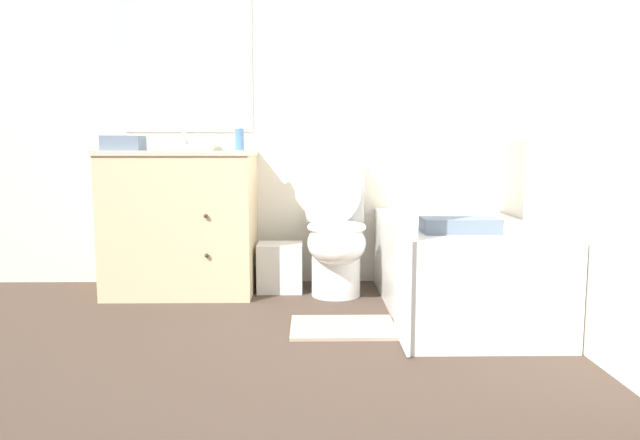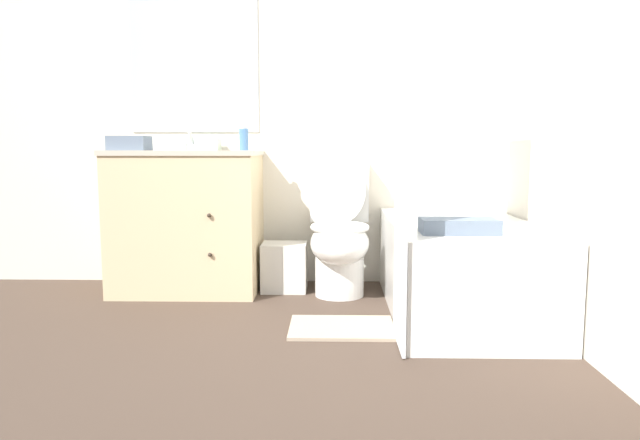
# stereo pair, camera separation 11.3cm
# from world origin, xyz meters

# --- Properties ---
(ground_plane) EXTENTS (14.00, 14.00, 0.00)m
(ground_plane) POSITION_xyz_m (0.00, 0.00, 0.00)
(ground_plane) COLOR #47382D
(wall_back) EXTENTS (8.00, 0.06, 2.50)m
(wall_back) POSITION_xyz_m (-0.01, 1.66, 1.25)
(wall_back) COLOR silver
(wall_back) RESTS_ON ground_plane
(wall_right) EXTENTS (0.05, 2.63, 2.50)m
(wall_right) POSITION_xyz_m (1.22, 0.82, 1.25)
(wall_right) COLOR silver
(wall_right) RESTS_ON ground_plane
(vanity_cabinet) EXTENTS (0.89, 0.58, 0.87)m
(vanity_cabinet) POSITION_xyz_m (-0.75, 1.36, 0.44)
(vanity_cabinet) COLOR beige
(vanity_cabinet) RESTS_ON ground_plane
(sink_faucet) EXTENTS (0.14, 0.12, 0.12)m
(sink_faucet) POSITION_xyz_m (-0.75, 1.53, 0.90)
(sink_faucet) COLOR silver
(sink_faucet) RESTS_ON vanity_cabinet
(toilet) EXTENTS (0.36, 0.64, 0.85)m
(toilet) POSITION_xyz_m (0.18, 1.31, 0.38)
(toilet) COLOR white
(toilet) RESTS_ON ground_plane
(bathtub) EXTENTS (0.73, 1.42, 0.49)m
(bathtub) POSITION_xyz_m (0.82, 0.92, 0.25)
(bathtub) COLOR white
(bathtub) RESTS_ON ground_plane
(shower_curtain) EXTENTS (0.02, 0.37, 1.91)m
(shower_curtain) POSITION_xyz_m (0.44, 0.38, 0.96)
(shower_curtain) COLOR white
(shower_curtain) RESTS_ON ground_plane
(wastebasket) EXTENTS (0.27, 0.23, 0.30)m
(wastebasket) POSITION_xyz_m (-0.16, 1.38, 0.15)
(wastebasket) COLOR silver
(wastebasket) RESTS_ON ground_plane
(tissue_box) EXTENTS (0.14, 0.13, 0.10)m
(tissue_box) POSITION_xyz_m (-0.65, 1.53, 0.91)
(tissue_box) COLOR silver
(tissue_box) RESTS_ON vanity_cabinet
(soap_dispenser) EXTENTS (0.06, 0.06, 0.16)m
(soap_dispenser) POSITION_xyz_m (-0.39, 1.33, 0.94)
(soap_dispenser) COLOR #4C7AB2
(soap_dispenser) RESTS_ON vanity_cabinet
(hand_towel_folded) EXTENTS (0.22, 0.17, 0.08)m
(hand_towel_folded) POSITION_xyz_m (-1.05, 1.23, 0.91)
(hand_towel_folded) COLOR slate
(hand_towel_folded) RESTS_ON vanity_cabinet
(bath_towel_folded) EXTENTS (0.35, 0.18, 0.07)m
(bath_towel_folded) POSITION_xyz_m (0.72, 0.48, 0.53)
(bath_towel_folded) COLOR slate
(bath_towel_folded) RESTS_ON bathtub
(bath_mat) EXTENTS (0.51, 0.37, 0.02)m
(bath_mat) POSITION_xyz_m (0.19, 0.60, 0.01)
(bath_mat) COLOR tan
(bath_mat) RESTS_ON ground_plane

